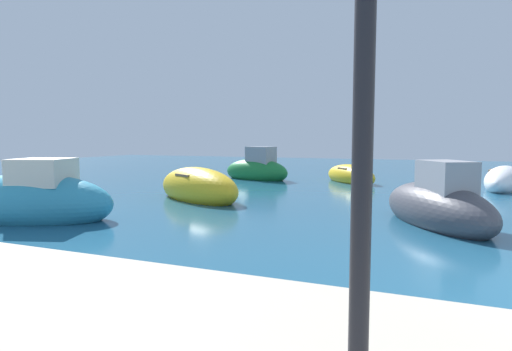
# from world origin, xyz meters

# --- Properties ---
(moored_boat_0) EXTENTS (4.75, 3.70, 1.51)m
(moored_boat_0) POSITION_xyz_m (-10.29, 6.60, 0.42)
(moored_boat_0) COLOR gold
(moored_boat_0) RESTS_ON ground
(moored_boat_1) EXTENTS (3.54, 4.48, 1.98)m
(moored_boat_1) POSITION_xyz_m (-2.30, 4.93, 0.47)
(moored_boat_1) COLOR #3F3F47
(moored_boat_1) RESTS_ON ground
(moored_boat_2) EXTENTS (3.55, 3.83, 1.16)m
(moored_boat_2) POSITION_xyz_m (-6.21, 14.84, 0.32)
(moored_boat_2) COLOR gold
(moored_boat_2) RESTS_ON ground
(moored_boat_4) EXTENTS (2.52, 4.80, 1.32)m
(moored_boat_4) POSITION_xyz_m (0.54, 14.48, 0.37)
(moored_boat_4) COLOR white
(moored_boat_4) RESTS_ON ground
(moored_boat_5) EXTENTS (4.86, 3.13, 2.04)m
(moored_boat_5) POSITION_xyz_m (-12.42, 1.45, 0.53)
(moored_boat_5) COLOR teal
(moored_boat_5) RESTS_ON ground
(moored_boat_6) EXTENTS (4.30, 2.67, 2.10)m
(moored_boat_6) POSITION_xyz_m (-11.18, 14.50, 0.51)
(moored_boat_6) COLOR #197233
(moored_boat_6) RESTS_ON ground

